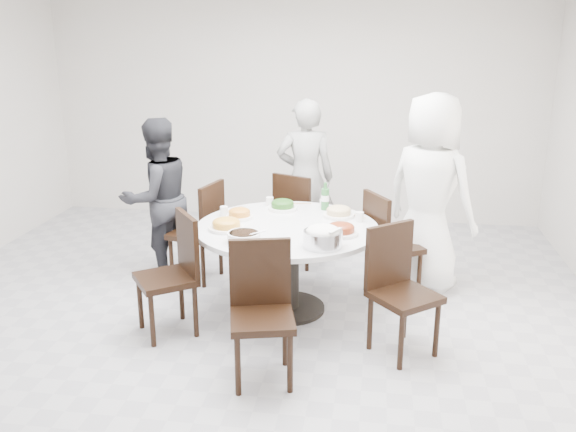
# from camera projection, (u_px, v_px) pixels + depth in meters

# --- Properties ---
(floor) EXTENTS (6.00, 6.00, 0.01)m
(floor) POSITION_uv_depth(u_px,v_px,m) (241.00, 323.00, 4.96)
(floor) COLOR #ACACB1
(floor) RESTS_ON ground
(wall_back) EXTENTS (6.00, 0.01, 2.80)m
(wall_back) POSITION_uv_depth(u_px,v_px,m) (293.00, 106.00, 7.39)
(wall_back) COLOR silver
(wall_back) RESTS_ON ground
(dining_table) EXTENTS (1.50, 1.50, 0.75)m
(dining_table) POSITION_uv_depth(u_px,v_px,m) (287.00, 268.00, 5.10)
(dining_table) COLOR silver
(dining_table) RESTS_ON floor
(chair_ne) EXTENTS (0.57, 0.57, 0.95)m
(chair_ne) POSITION_uv_depth(u_px,v_px,m) (394.00, 245.00, 5.37)
(chair_ne) COLOR black
(chair_ne) RESTS_ON floor
(chair_n) EXTENTS (0.56, 0.56, 0.95)m
(chair_n) POSITION_uv_depth(u_px,v_px,m) (302.00, 218.00, 6.13)
(chair_n) COLOR black
(chair_n) RESTS_ON floor
(chair_nw) EXTENTS (0.51, 0.51, 0.95)m
(chair_nw) POSITION_uv_depth(u_px,v_px,m) (195.00, 231.00, 5.73)
(chair_nw) COLOR black
(chair_nw) RESTS_ON floor
(chair_sw) EXTENTS (0.59, 0.59, 0.95)m
(chair_sw) POSITION_uv_depth(u_px,v_px,m) (165.00, 276.00, 4.68)
(chair_sw) COLOR black
(chair_sw) RESTS_ON floor
(chair_s) EXTENTS (0.51, 0.51, 0.95)m
(chair_s) POSITION_uv_depth(u_px,v_px,m) (262.00, 316.00, 4.03)
(chair_s) COLOR black
(chair_s) RESTS_ON floor
(chair_se) EXTENTS (0.59, 0.59, 0.95)m
(chair_se) POSITION_uv_depth(u_px,v_px,m) (405.00, 293.00, 4.38)
(chair_se) COLOR black
(chair_se) RESTS_ON floor
(diner_right) EXTENTS (1.04, 0.97, 1.78)m
(diner_right) POSITION_uv_depth(u_px,v_px,m) (430.00, 193.00, 5.43)
(diner_right) COLOR white
(diner_right) RESTS_ON floor
(diner_middle) EXTENTS (0.64, 0.47, 1.63)m
(diner_middle) POSITION_uv_depth(u_px,v_px,m) (305.00, 178.00, 6.32)
(diner_middle) COLOR black
(diner_middle) RESTS_ON floor
(diner_left) EXTENTS (0.92, 0.94, 1.52)m
(diner_left) POSITION_uv_depth(u_px,v_px,m) (157.00, 198.00, 5.77)
(diner_left) COLOR black
(diner_left) RESTS_ON floor
(dish_greens) EXTENTS (0.26, 0.26, 0.07)m
(dish_greens) POSITION_uv_depth(u_px,v_px,m) (283.00, 206.00, 5.43)
(dish_greens) COLOR white
(dish_greens) RESTS_ON dining_table
(dish_pale) EXTENTS (0.27, 0.27, 0.07)m
(dish_pale) POSITION_uv_depth(u_px,v_px,m) (339.00, 213.00, 5.22)
(dish_pale) COLOR white
(dish_pale) RESTS_ON dining_table
(dish_orange) EXTENTS (0.23, 0.23, 0.06)m
(dish_orange) POSITION_uv_depth(u_px,v_px,m) (239.00, 215.00, 5.18)
(dish_orange) COLOR white
(dish_orange) RESTS_ON dining_table
(dish_redbrown) EXTENTS (0.27, 0.27, 0.07)m
(dish_redbrown) POSITION_uv_depth(u_px,v_px,m) (341.00, 230.00, 4.77)
(dish_redbrown) COLOR white
(dish_redbrown) RESTS_ON dining_table
(dish_tofu) EXTENTS (0.29, 0.29, 0.07)m
(dish_tofu) POSITION_uv_depth(u_px,v_px,m) (226.00, 225.00, 4.89)
(dish_tofu) COLOR white
(dish_tofu) RESTS_ON dining_table
(rice_bowl) EXTENTS (0.29, 0.29, 0.12)m
(rice_bowl) POSITION_uv_depth(u_px,v_px,m) (323.00, 239.00, 4.50)
(rice_bowl) COLOR silver
(rice_bowl) RESTS_ON dining_table
(soup_bowl) EXTENTS (0.25, 0.25, 0.08)m
(soup_bowl) POSITION_uv_depth(u_px,v_px,m) (244.00, 237.00, 4.60)
(soup_bowl) COLOR white
(soup_bowl) RESTS_ON dining_table
(beverage_bottle) EXTENTS (0.07, 0.07, 0.25)m
(beverage_bottle) POSITION_uv_depth(u_px,v_px,m) (325.00, 196.00, 5.41)
(beverage_bottle) COLOR #29662F
(beverage_bottle) RESTS_ON dining_table
(tea_cups) EXTENTS (0.07, 0.07, 0.08)m
(tea_cups) POSITION_uv_depth(u_px,v_px,m) (300.00, 200.00, 5.59)
(tea_cups) COLOR white
(tea_cups) RESTS_ON dining_table
(chopsticks) EXTENTS (0.24, 0.04, 0.01)m
(chopsticks) POSITION_uv_depth(u_px,v_px,m) (294.00, 204.00, 5.61)
(chopsticks) COLOR tan
(chopsticks) RESTS_ON dining_table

